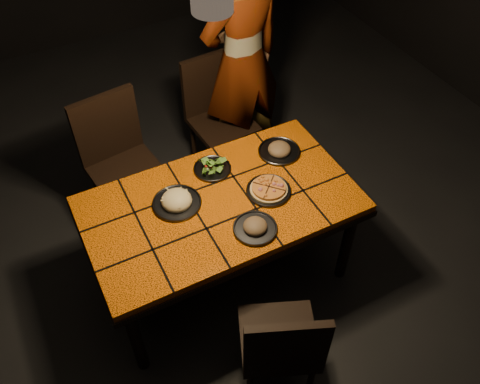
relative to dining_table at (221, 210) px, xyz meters
name	(u,v)px	position (x,y,z in m)	size (l,w,h in m)	color
room_shell	(216,97)	(0.00, 0.00, 0.83)	(6.04, 7.04, 3.08)	black
dining_table	(221,210)	(0.00, 0.00, 0.00)	(1.62, 0.92, 0.75)	orange
chair_near	(281,345)	(-0.07, -0.86, -0.15)	(0.54, 0.54, 0.91)	black
chair_far_left	(119,156)	(-0.38, 0.85, -0.09)	(0.52, 0.52, 1.02)	black
chair_far_right	(217,109)	(0.46, 1.03, -0.11)	(0.47, 0.47, 0.98)	black
diner	(242,62)	(0.67, 1.01, 0.26)	(0.68, 0.45, 1.87)	brown
plate_pizza	(269,190)	(0.29, -0.06, 0.10)	(0.32, 0.32, 0.04)	#35353A
plate_pasta	(177,201)	(-0.24, 0.10, 0.10)	(0.29, 0.29, 0.10)	#35353A
plate_salad	(212,167)	(0.07, 0.26, 0.10)	(0.24, 0.24, 0.07)	#35353A
plate_mushroom_a	(255,227)	(0.08, -0.28, 0.10)	(0.25, 0.25, 0.08)	#35353A
plate_mushroom_b	(279,150)	(0.53, 0.21, 0.10)	(0.27, 0.27, 0.09)	#35353A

